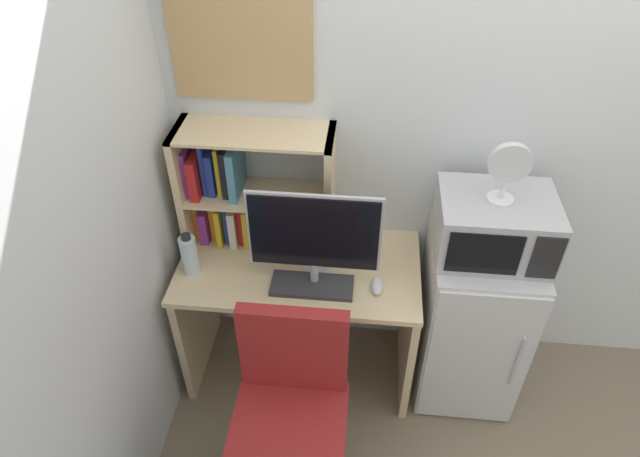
# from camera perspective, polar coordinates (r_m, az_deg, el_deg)

# --- Properties ---
(wall_back) EXTENTS (6.40, 0.04, 2.60)m
(wall_back) POSITION_cam_1_polar(r_m,az_deg,el_deg) (2.72, 29.46, 7.88)
(wall_back) COLOR silver
(wall_back) RESTS_ON ground_plane
(desk) EXTENTS (1.11, 0.60, 0.75)m
(desk) POSITION_cam_1_polar(r_m,az_deg,el_deg) (2.73, -2.04, -7.41)
(desk) COLOR beige
(desk) RESTS_ON ground_plane
(hutch_bookshelf) EXTENTS (0.69, 0.27, 0.59)m
(hutch_bookshelf) POSITION_cam_1_polar(r_m,az_deg,el_deg) (2.57, -8.37, 4.00)
(hutch_bookshelf) COLOR beige
(hutch_bookshelf) RESTS_ON desk
(monitor) EXTENTS (0.56, 0.17, 0.48)m
(monitor) POSITION_cam_1_polar(r_m,az_deg,el_deg) (2.30, -0.61, -0.79)
(monitor) COLOR #B7B7BC
(monitor) RESTS_ON desk
(keyboard) EXTENTS (0.36, 0.15, 0.02)m
(keyboard) POSITION_cam_1_polar(r_m,az_deg,el_deg) (2.45, -0.82, -5.88)
(keyboard) COLOR #333338
(keyboard) RESTS_ON desk
(computer_mouse) EXTENTS (0.05, 0.11, 0.04)m
(computer_mouse) POSITION_cam_1_polar(r_m,az_deg,el_deg) (2.45, 5.90, -5.86)
(computer_mouse) COLOR silver
(computer_mouse) RESTS_ON desk
(water_bottle) EXTENTS (0.07, 0.07, 0.21)m
(water_bottle) POSITION_cam_1_polar(r_m,az_deg,el_deg) (2.53, -13.27, -2.63)
(water_bottle) COLOR silver
(water_bottle) RESTS_ON desk
(mini_fridge) EXTENTS (0.47, 0.55, 0.90)m
(mini_fridge) POSITION_cam_1_polar(r_m,az_deg,el_deg) (2.82, 15.22, -8.94)
(mini_fridge) COLOR silver
(mini_fridge) RESTS_ON ground_plane
(microwave) EXTENTS (0.48, 0.38, 0.26)m
(microwave) POSITION_cam_1_polar(r_m,az_deg,el_deg) (2.44, 17.48, 0.30)
(microwave) COLOR #ADADB2
(microwave) RESTS_ON mini_fridge
(desk_fan) EXTENTS (0.17, 0.11, 0.27)m
(desk_fan) POSITION_cam_1_polar(r_m,az_deg,el_deg) (2.28, 18.77, 5.79)
(desk_fan) COLOR silver
(desk_fan) RESTS_ON microwave
(desk_chair) EXTENTS (0.53, 0.53, 0.94)m
(desk_chair) POSITION_cam_1_polar(r_m,az_deg,el_deg) (2.44, -2.99, -19.55)
(desk_chair) COLOR black
(desk_chair) RESTS_ON ground_plane
(wall_corkboard) EXTENTS (0.58, 0.02, 0.48)m
(wall_corkboard) POSITION_cam_1_polar(r_m,az_deg,el_deg) (2.35, -8.16, 18.40)
(wall_corkboard) COLOR tan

